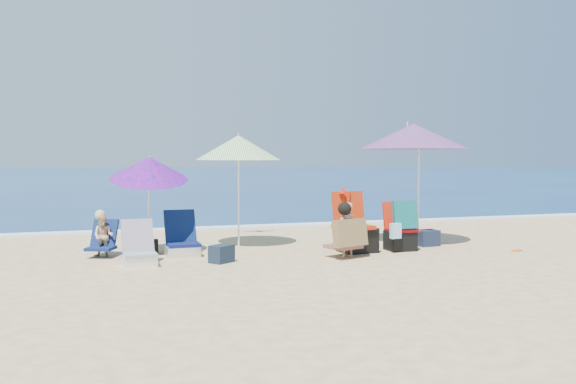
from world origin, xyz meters
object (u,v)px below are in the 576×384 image
object	(u,v)px
camp_chair_right	(400,232)
person_center	(347,231)
chair_rainbow	(139,253)
umbrella_striped	(238,148)
furled_umbrella	(347,215)
umbrella_turquoise	(413,136)
chair_navy	(182,244)
person_left	(103,236)
camp_chair_left	(356,234)
umbrella_blue	(149,168)

from	to	relation	value
camp_chair_right	person_center	bearing A→B (deg)	-160.11
person_center	chair_rainbow	bearing A→B (deg)	174.04
umbrella_striped	furled_umbrella	size ratio (longest dim) A/B	1.82
umbrella_turquoise	chair_rainbow	xyz separation A→B (m)	(-5.32, -0.80, -1.93)
chair_navy	person_center	world-z (taller)	person_center
person_left	chair_navy	bearing A→B (deg)	-12.03
camp_chair_right	person_left	distance (m)	5.29
person_left	furled_umbrella	bearing A→B (deg)	-8.50
furled_umbrella	camp_chair_left	size ratio (longest dim) A/B	1.09
chair_navy	person_center	xyz separation A→B (m)	(2.64, -1.11, 0.26)
furled_umbrella	camp_chair_left	xyz separation A→B (m)	(0.09, -0.19, -0.33)
camp_chair_left	person_center	world-z (taller)	camp_chair_left
umbrella_blue	furled_umbrella	world-z (taller)	umbrella_blue
chair_navy	camp_chair_left	distance (m)	3.10
umbrella_striped	person_left	size ratio (longest dim) A/B	2.68
camp_chair_left	person_center	bearing A→B (deg)	-125.91
umbrella_blue	umbrella_striped	bearing A→B (deg)	16.24
umbrella_turquoise	chair_navy	distance (m)	4.92
umbrella_striped	person_left	world-z (taller)	umbrella_striped
person_center	camp_chair_left	bearing A→B (deg)	54.09
furled_umbrella	chair_navy	size ratio (longest dim) A/B	1.53
furled_umbrella	chair_rainbow	bearing A→B (deg)	-173.93
umbrella_turquoise	person_left	bearing A→B (deg)	177.68
umbrella_turquoise	chair_navy	size ratio (longest dim) A/B	3.32
umbrella_striped	chair_navy	size ratio (longest dim) A/B	2.78
umbrella_striped	chair_rainbow	xyz separation A→B (m)	(-1.97, -1.50, -1.70)
umbrella_striped	furled_umbrella	distance (m)	2.42
furled_umbrella	umbrella_blue	bearing A→B (deg)	170.20
furled_umbrella	umbrella_striped	bearing A→B (deg)	148.14
umbrella_turquoise	umbrella_striped	size ratio (longest dim) A/B	1.19
person_center	person_left	bearing A→B (deg)	160.58
chair_navy	person_left	distance (m)	1.35
umbrella_turquoise	chair_rainbow	distance (m)	5.71
camp_chair_right	umbrella_turquoise	bearing A→B (deg)	47.88
umbrella_blue	camp_chair_left	bearing A→B (deg)	-12.52
chair_navy	person_center	bearing A→B (deg)	-22.86
umbrella_turquoise	camp_chair_right	xyz separation A→B (m)	(-0.64, -0.70, -1.78)
umbrella_striped	camp_chair_right	size ratio (longest dim) A/B	2.32
camp_chair_right	person_center	world-z (taller)	person_center
umbrella_striped	camp_chair_left	distance (m)	2.76
camp_chair_right	umbrella_striped	bearing A→B (deg)	152.64
chair_rainbow	umbrella_turquoise	bearing A→B (deg)	8.55
chair_navy	chair_rainbow	bearing A→B (deg)	-136.01
camp_chair_right	person_left	bearing A→B (deg)	169.78
umbrella_turquoise	camp_chair_left	size ratio (longest dim) A/B	2.37
furled_umbrella	chair_rainbow	world-z (taller)	furled_umbrella
umbrella_striped	chair_rainbow	bearing A→B (deg)	-142.81
person_left	person_center	bearing A→B (deg)	-19.42
umbrella_striped	camp_chair_left	world-z (taller)	umbrella_striped
umbrella_striped	umbrella_blue	distance (m)	1.82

